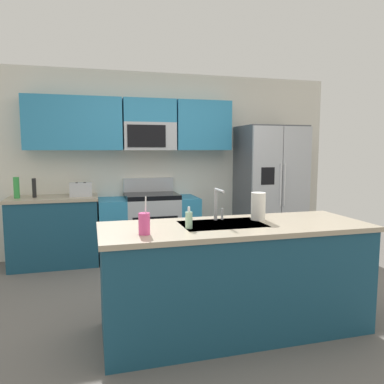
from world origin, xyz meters
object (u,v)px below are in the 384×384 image
(toaster, at_px, (81,190))
(drink_cup_pink, at_px, (144,223))
(bottle_green, at_px, (17,188))
(soap_dispenser, at_px, (189,220))
(pepper_mill, at_px, (34,188))
(paper_towel_roll, at_px, (258,206))
(refrigerator, at_px, (270,189))
(sink_faucet, at_px, (217,201))
(range_oven, at_px, (149,226))

(toaster, distance_m, drink_cup_pink, 2.44)
(bottle_green, distance_m, soap_dispenser, 2.81)
(pepper_mill, distance_m, drink_cup_pink, 2.66)
(paper_towel_roll, bearing_deg, soap_dispenser, -164.98)
(refrigerator, xyz_separation_m, bottle_green, (-3.47, 0.03, 0.11))
(sink_faucet, relative_size, soap_dispenser, 1.66)
(soap_dispenser, distance_m, paper_towel_roll, 0.70)
(sink_faucet, bearing_deg, toaster, 120.05)
(pepper_mill, distance_m, bottle_green, 0.20)
(bottle_green, relative_size, sink_faucet, 0.95)
(toaster, bearing_deg, range_oven, 3.35)
(range_oven, distance_m, paper_towel_roll, 2.31)
(refrigerator, relative_size, soap_dispenser, 10.88)
(toaster, bearing_deg, refrigerator, -0.41)
(drink_cup_pink, relative_size, paper_towel_roll, 1.15)
(range_oven, height_order, refrigerator, refrigerator)
(range_oven, xyz_separation_m, toaster, (-0.90, -0.05, 0.55))
(range_oven, bearing_deg, paper_towel_roll, -73.54)
(pepper_mill, height_order, paper_towel_roll, pepper_mill)
(toaster, distance_m, pepper_mill, 0.58)
(range_oven, bearing_deg, pepper_mill, -179.90)
(bottle_green, height_order, drink_cup_pink, drink_cup_pink)
(sink_faucet, bearing_deg, range_oven, 97.61)
(pepper_mill, xyz_separation_m, paper_towel_roll, (2.10, -2.14, -0.00))
(pepper_mill, height_order, sink_faucet, sink_faucet)
(bottle_green, bearing_deg, refrigerator, -0.53)
(paper_towel_roll, bearing_deg, pepper_mill, 134.47)
(paper_towel_roll, bearing_deg, drink_cup_pink, -164.14)
(toaster, bearing_deg, bottle_green, 179.07)
(range_oven, relative_size, drink_cup_pink, 4.91)
(sink_faucet, distance_m, soap_dispenser, 0.41)
(range_oven, distance_m, drink_cup_pink, 2.53)
(toaster, bearing_deg, paper_towel_roll, -53.81)
(range_oven, distance_m, refrigerator, 1.87)
(refrigerator, xyz_separation_m, pepper_mill, (-3.27, 0.07, 0.10))
(soap_dispenser, xyz_separation_m, paper_towel_roll, (0.67, 0.18, 0.05))
(refrigerator, relative_size, sink_faucet, 6.56)
(sink_faucet, distance_m, drink_cup_pink, 0.77)
(soap_dispenser, bearing_deg, sink_faucet, 37.16)
(toaster, bearing_deg, soap_dispenser, -69.28)
(toaster, relative_size, pepper_mill, 1.15)
(range_oven, height_order, drink_cup_pink, drink_cup_pink)
(toaster, height_order, drink_cup_pink, drink_cup_pink)
(drink_cup_pink, bearing_deg, bottle_green, 117.86)
(bottle_green, xyz_separation_m, paper_towel_roll, (2.30, -2.11, -0.01))
(bottle_green, bearing_deg, toaster, -0.93)
(range_oven, relative_size, pepper_mill, 5.57)
(range_oven, height_order, paper_towel_roll, paper_towel_roll)
(range_oven, height_order, sink_faucet, sink_faucet)
(bottle_green, height_order, sink_faucet, sink_faucet)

